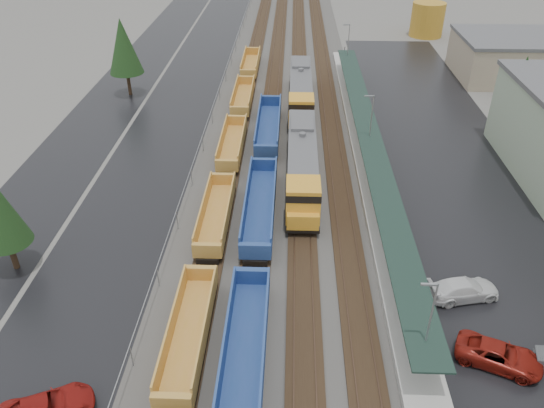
# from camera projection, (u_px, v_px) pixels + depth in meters

# --- Properties ---
(ballast_strip) EXTENTS (20.00, 160.00, 0.08)m
(ballast_strip) POSITION_uv_depth(u_px,v_px,m) (285.00, 124.00, 69.02)
(ballast_strip) COLOR #302D2B
(ballast_strip) RESTS_ON ground
(trackbed) EXTENTS (14.60, 160.00, 0.22)m
(trackbed) POSITION_uv_depth(u_px,v_px,m) (285.00, 124.00, 68.96)
(trackbed) COLOR black
(trackbed) RESTS_ON ground
(west_parking_lot) EXTENTS (10.00, 160.00, 0.02)m
(west_parking_lot) POSITION_uv_depth(u_px,v_px,m) (171.00, 123.00, 69.52)
(west_parking_lot) COLOR black
(west_parking_lot) RESTS_ON ground
(west_road) EXTENTS (9.00, 160.00, 0.02)m
(west_road) POSITION_uv_depth(u_px,v_px,m) (96.00, 122.00, 69.84)
(west_road) COLOR black
(west_road) RESTS_ON ground
(east_commuter_lot) EXTENTS (16.00, 100.00, 0.02)m
(east_commuter_lot) POSITION_uv_depth(u_px,v_px,m) (451.00, 164.00, 60.00)
(east_commuter_lot) COLOR black
(east_commuter_lot) RESTS_ON ground
(station_platform) EXTENTS (3.00, 80.00, 8.00)m
(station_platform) POSITION_uv_depth(u_px,v_px,m) (367.00, 156.00, 59.92)
(station_platform) COLOR #9E9B93
(station_platform) RESTS_ON ground
(chainlink_fence) EXTENTS (0.08, 160.04, 2.02)m
(chainlink_fence) POSITION_uv_depth(u_px,v_px,m) (210.00, 117.00, 67.17)
(chainlink_fence) COLOR gray
(chainlink_fence) RESTS_ON ground
(tree_west_far) EXTENTS (4.84, 4.84, 11.00)m
(tree_west_far) POSITION_uv_depth(u_px,v_px,m) (123.00, 46.00, 74.37)
(tree_west_far) COLOR #332316
(tree_west_far) RESTS_ON ground
(tree_east) EXTENTS (4.40, 4.40, 10.00)m
(tree_east) POSITION_uv_depth(u_px,v_px,m) (521.00, 85.00, 62.97)
(tree_east) COLOR #332316
(tree_east) RESTS_ON ground
(locomotive_lead) EXTENTS (3.13, 20.66, 4.68)m
(locomotive_lead) POSITION_uv_depth(u_px,v_px,m) (302.00, 165.00, 54.50)
(locomotive_lead) COLOR black
(locomotive_lead) RESTS_ON ground
(locomotive_trail) EXTENTS (3.13, 20.66, 4.68)m
(locomotive_trail) POSITION_uv_depth(u_px,v_px,m) (301.00, 92.00, 72.19)
(locomotive_trail) COLOR black
(locomotive_trail) RESTS_ON ground
(well_string_yellow) EXTENTS (2.52, 101.56, 2.24)m
(well_string_yellow) POSITION_uv_depth(u_px,v_px,m) (216.00, 215.00, 49.21)
(well_string_yellow) COLOR #B98C33
(well_string_yellow) RESTS_ON ground
(well_string_blue) EXTENTS (2.75, 88.80, 2.44)m
(well_string_blue) POSITION_uv_depth(u_px,v_px,m) (245.00, 355.00, 34.94)
(well_string_blue) COLOR navy
(well_string_blue) RESTS_ON ground
(storage_tank) EXTENTS (6.37, 6.37, 6.37)m
(storage_tank) POSITION_uv_depth(u_px,v_px,m) (427.00, 19.00, 103.52)
(storage_tank) COLOR #B68324
(storage_tank) RESTS_ON ground
(parked_car_east_b) EXTENTS (4.61, 6.19, 1.56)m
(parked_car_east_b) POSITION_uv_depth(u_px,v_px,m) (499.00, 355.00, 35.47)
(parked_car_east_b) COLOR maroon
(parked_car_east_b) RESTS_ON ground
(parked_car_east_c) EXTENTS (3.41, 5.92, 1.62)m
(parked_car_east_c) POSITION_uv_depth(u_px,v_px,m) (464.00, 289.00, 40.96)
(parked_car_east_c) COLOR silver
(parked_car_east_c) RESTS_ON ground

